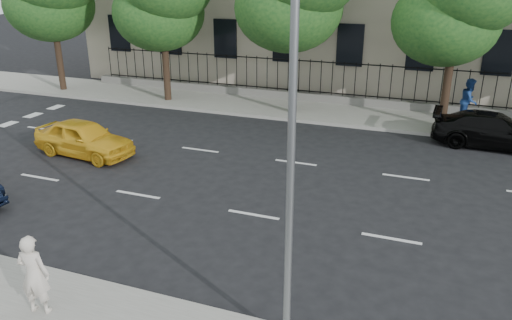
{
  "coord_description": "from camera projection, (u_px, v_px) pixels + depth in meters",
  "views": [
    {
      "loc": [
        4.69,
        -9.85,
        6.89
      ],
      "look_at": [
        -0.11,
        3.0,
        1.55
      ],
      "focal_mm": 35.0,
      "sensor_mm": 36.0,
      "label": 1
    }
  ],
  "objects": [
    {
      "name": "ground",
      "position": [
        219.0,
        258.0,
        12.63
      ],
      "size": [
        120.0,
        120.0,
        0.0
      ],
      "primitive_type": "plane",
      "color": "black",
      "rests_on": "ground"
    },
    {
      "name": "black_sedan",
      "position": [
        494.0,
        131.0,
        20.13
      ],
      "size": [
        4.87,
        2.13,
        1.39
      ],
      "primitive_type": "imported",
      "rotation": [
        0.0,
        0.0,
        1.53
      ],
      "color": "black",
      "rests_on": "ground"
    },
    {
      "name": "yellow_taxi",
      "position": [
        84.0,
        138.0,
        19.24
      ],
      "size": [
        4.25,
        2.09,
        1.4
      ],
      "primitive_type": "imported",
      "rotation": [
        0.0,
        0.0,
        1.46
      ],
      "color": "yellow",
      "rests_on": "ground"
    },
    {
      "name": "lane_markings",
      "position": [
        277.0,
        185.0,
        16.77
      ],
      "size": [
        49.6,
        4.62,
        0.01
      ],
      "primitive_type": null,
      "color": "silver",
      "rests_on": "ground"
    },
    {
      "name": "iron_fence",
      "position": [
        343.0,
        94.0,
        26.1
      ],
      "size": [
        30.0,
        0.5,
        2.2
      ],
      "color": "slate",
      "rests_on": "far_sidewalk"
    },
    {
      "name": "pedestrian_far",
      "position": [
        469.0,
        100.0,
        22.84
      ],
      "size": [
        0.98,
        1.14,
        2.01
      ],
      "primitive_type": "imported",
      "rotation": [
        0.0,
        0.0,
        1.32
      ],
      "color": "navy",
      "rests_on": "far_sidewalk"
    },
    {
      "name": "street_light",
      "position": [
        302.0,
        77.0,
        8.4
      ],
      "size": [
        0.25,
        3.32,
        8.05
      ],
      "color": "slate",
      "rests_on": "near_sidewalk"
    },
    {
      "name": "far_sidewalk",
      "position": [
        335.0,
        113.0,
        24.82
      ],
      "size": [
        60.0,
        4.0,
        0.15
      ],
      "primitive_type": "cube",
      "color": "gray",
      "rests_on": "ground"
    },
    {
      "name": "woman_near",
      "position": [
        34.0,
        275.0,
        10.14
      ],
      "size": [
        0.73,
        0.56,
        1.78
      ],
      "primitive_type": "imported",
      "rotation": [
        0.0,
        0.0,
        3.36
      ],
      "color": "beige",
      "rests_on": "near_sidewalk"
    }
  ]
}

